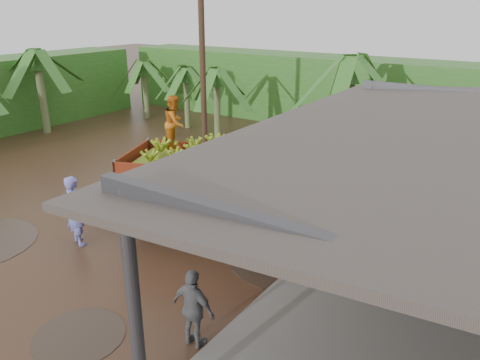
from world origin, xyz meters
name	(u,v)px	position (x,y,z in m)	size (l,w,h in m)	color
ground	(103,242)	(0.00, 0.00, 0.00)	(100.00, 100.00, 0.00)	black
hedge_north	(303,88)	(-2.00, 16.00, 1.80)	(22.00, 3.00, 3.60)	#2D661E
banana_trailer	(211,181)	(1.98, 2.38, 1.45)	(6.67, 3.89, 3.79)	#A93118
man_blue	(76,210)	(-0.46, -0.40, 0.98)	(0.71, 0.47, 1.95)	#7578D5
man_grey	(194,309)	(4.76, -1.81, 0.81)	(0.95, 0.40, 1.63)	slate
utility_pole	(202,54)	(-2.40, 7.67, 4.26)	(1.20, 0.24, 8.41)	#47301E
banana_plants	(149,110)	(-4.72, 6.82, 1.90)	(23.81, 20.47, 4.34)	#2D661E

